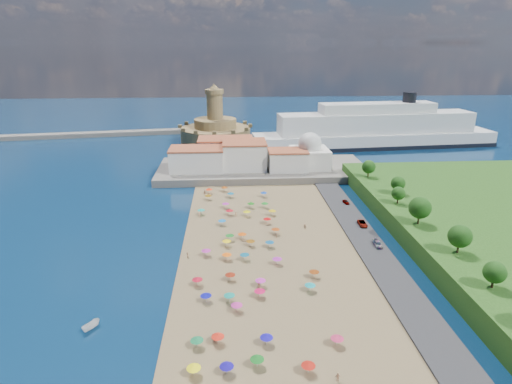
{
  "coord_description": "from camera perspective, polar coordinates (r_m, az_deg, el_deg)",
  "views": [
    {
      "loc": [
        -4.43,
        -105.75,
        53.82
      ],
      "look_at": [
        4.0,
        25.0,
        8.0
      ],
      "focal_mm": 30.0,
      "sensor_mm": 36.0,
      "label": 1
    }
  ],
  "objects": [
    {
      "name": "ground",
      "position": [
        118.74,
        -1.16,
        -7.68
      ],
      "size": [
        700.0,
        700.0,
        0.0
      ],
      "primitive_type": "plane",
      "color": "#071938",
      "rests_on": "ground"
    },
    {
      "name": "terrace",
      "position": [
        186.81,
        0.89,
        3.01
      ],
      "size": [
        90.0,
        36.0,
        3.0
      ],
      "primitive_type": "cube",
      "color": "#59544C",
      "rests_on": "ground"
    },
    {
      "name": "jetty",
      "position": [
        220.27,
        -5.58,
        5.36
      ],
      "size": [
        18.0,
        70.0,
        2.4
      ],
      "primitive_type": "cube",
      "color": "#59544C",
      "rests_on": "ground"
    },
    {
      "name": "breakwater",
      "position": [
        284.35,
        -25.6,
        6.75
      ],
      "size": [
        199.03,
        34.77,
        2.6
      ],
      "primitive_type": "cube",
      "rotation": [
        0.0,
        0.0,
        0.14
      ],
      "color": "#59544C",
      "rests_on": "ground"
    },
    {
      "name": "waterfront_buildings",
      "position": [
        185.19,
        -3.16,
        4.88
      ],
      "size": [
        57.0,
        29.0,
        11.0
      ],
      "color": "silver",
      "rests_on": "terrace"
    },
    {
      "name": "domed_building",
      "position": [
        185.58,
        7.14,
        5.14
      ],
      "size": [
        16.0,
        16.0,
        15.0
      ],
      "color": "silver",
      "rests_on": "terrace"
    },
    {
      "name": "fortress",
      "position": [
        248.39,
        -5.42,
        8.25
      ],
      "size": [
        40.0,
        40.0,
        32.4
      ],
      "color": "olive",
      "rests_on": "ground"
    },
    {
      "name": "cruise_ship",
      "position": [
        242.12,
        15.63,
        7.81
      ],
      "size": [
        134.32,
        30.95,
        29.07
      ],
      "color": "black",
      "rests_on": "ground"
    },
    {
      "name": "beach_parasols",
      "position": [
        108.08,
        -1.55,
        -9.29
      ],
      "size": [
        32.47,
        116.06,
        2.2
      ],
      "color": "gray",
      "rests_on": "beach"
    },
    {
      "name": "beachgoers",
      "position": [
        113.79,
        -3.01,
        -8.34
      ],
      "size": [
        37.8,
        101.02,
        1.86
      ],
      "color": "tan",
      "rests_on": "beach"
    },
    {
      "name": "parked_cars",
      "position": [
        134.12,
        14.22,
        -4.37
      ],
      "size": [
        2.47,
        37.46,
        1.4
      ],
      "color": "gray",
      "rests_on": "promenade"
    },
    {
      "name": "hillside_trees",
      "position": [
        119.04,
        23.41,
        -3.94
      ],
      "size": [
        9.05,
        110.31,
        7.89
      ],
      "color": "#382314",
      "rests_on": "hillside"
    }
  ]
}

